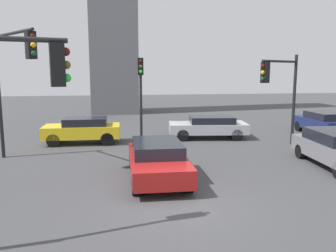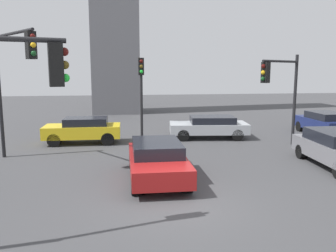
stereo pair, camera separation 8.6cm
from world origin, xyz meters
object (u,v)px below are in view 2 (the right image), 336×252
car_0 (157,160)px  car_5 (209,126)px  car_4 (83,129)px  traffic_light_1 (281,83)px  traffic_light_4 (141,82)px  car_3 (324,123)px  traffic_light_3 (12,68)px

car_0 → car_5: car_0 is taller
car_4 → car_5: 7.30m
traffic_light_1 → car_4: size_ratio=1.16×
traffic_light_1 → car_0: size_ratio=1.05×
traffic_light_4 → car_4: traffic_light_4 is taller
traffic_light_4 → car_3: bearing=84.9°
traffic_light_1 → car_5: 4.96m
car_5 → car_0: bearing=68.4°
traffic_light_1 → traffic_light_3: 12.55m
traffic_light_4 → car_4: 4.35m
traffic_light_1 → traffic_light_3: (-12.44, -1.44, 0.75)m
traffic_light_4 → traffic_light_1: bearing=59.1°
traffic_light_3 → car_4: size_ratio=1.39×
car_4 → car_5: car_4 is taller
car_0 → car_5: size_ratio=0.96×
traffic_light_3 → car_5: (9.62, 4.57, -3.38)m
traffic_light_4 → car_3: size_ratio=1.14×
traffic_light_1 → car_4: bearing=-45.3°
car_3 → car_5: bearing=89.7°
car_4 → car_5: size_ratio=0.87×
traffic_light_1 → traffic_light_3: bearing=-23.7°
traffic_light_4 → car_5: traffic_light_4 is taller
car_3 → traffic_light_4: bearing=85.9°
car_5 → car_3: bearing=-173.5°
car_3 → car_5: (-7.35, 0.04, -0.06)m
traffic_light_1 → traffic_light_3: traffic_light_3 is taller
traffic_light_4 → car_5: size_ratio=0.99×
car_3 → car_5: size_ratio=0.86×
car_0 → car_3: car_3 is taller
traffic_light_3 → car_4: 5.80m
car_0 → car_5: (3.98, 7.36, -0.01)m
car_3 → car_4: car_3 is taller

